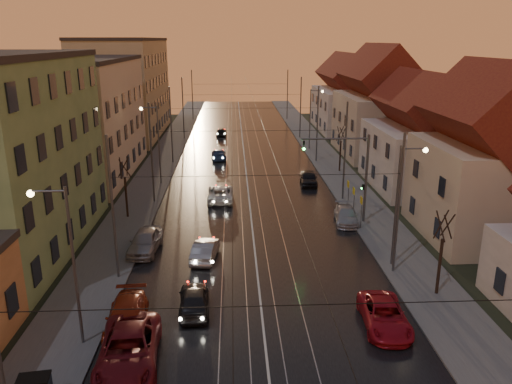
{
  "coord_description": "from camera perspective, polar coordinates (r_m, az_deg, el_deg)",
  "views": [
    {
      "loc": [
        -1.43,
        -19.28,
        14.16
      ],
      "look_at": [
        0.38,
        18.94,
        2.43
      ],
      "focal_mm": 35.0,
      "sensor_mm": 36.0,
      "label": 1
    }
  ],
  "objects": [
    {
      "name": "ground",
      "position": [
        23.97,
        1.31,
        -19.18
      ],
      "size": [
        160.0,
        160.0,
        0.0
      ],
      "primitive_type": "plane",
      "color": "black",
      "rests_on": "ground"
    },
    {
      "name": "road",
      "position": [
        60.96,
        -1.29,
        3.62
      ],
      "size": [
        16.0,
        120.0,
        0.04
      ],
      "primitive_type": "cube",
      "color": "black",
      "rests_on": "ground"
    },
    {
      "name": "sidewalk_left",
      "position": [
        61.53,
        -10.66,
        3.51
      ],
      "size": [
        4.0,
        120.0,
        0.15
      ],
      "primitive_type": "cube",
      "color": "#4C4C4C",
      "rests_on": "ground"
    },
    {
      "name": "sidewalk_right",
      "position": [
        62.0,
        8.01,
        3.74
      ],
      "size": [
        4.0,
        120.0,
        0.15
      ],
      "primitive_type": "cube",
      "color": "#4C4C4C",
      "rests_on": "ground"
    },
    {
      "name": "tram_rail_0",
      "position": [
        60.94,
        -3.37,
        3.63
      ],
      "size": [
        0.06,
        120.0,
        0.03
      ],
      "primitive_type": "cube",
      "color": "gray",
      "rests_on": "road"
    },
    {
      "name": "tram_rail_1",
      "position": [
        60.94,
        -2.02,
        3.65
      ],
      "size": [
        0.06,
        120.0,
        0.03
      ],
      "primitive_type": "cube",
      "color": "gray",
      "rests_on": "road"
    },
    {
      "name": "tram_rail_2",
      "position": [
        60.98,
        -0.57,
        3.67
      ],
      "size": [
        0.06,
        120.0,
        0.03
      ],
      "primitive_type": "cube",
      "color": "gray",
      "rests_on": "road"
    },
    {
      "name": "tram_rail_3",
      "position": [
        61.05,
        0.78,
        3.68
      ],
      "size": [
        0.06,
        120.0,
        0.03
      ],
      "primitive_type": "cube",
      "color": "gray",
      "rests_on": "road"
    },
    {
      "name": "apartment_left_2",
      "position": [
        56.25,
        -19.46,
        7.74
      ],
      "size": [
        10.0,
        20.0,
        12.0
      ],
      "primitive_type": "cube",
      "color": "beige",
      "rests_on": "ground"
    },
    {
      "name": "apartment_left_3",
      "position": [
        79.26,
        -14.69,
        11.32
      ],
      "size": [
        10.0,
        24.0,
        14.0
      ],
      "primitive_type": "cube",
      "color": "tan",
      "rests_on": "ground"
    },
    {
      "name": "house_right_1",
      "position": [
        39.89,
        24.93,
        2.82
      ],
      "size": [
        8.67,
        10.2,
        10.8
      ],
      "color": "#BFAC93",
      "rests_on": "ground"
    },
    {
      "name": "house_right_2",
      "position": [
        51.63,
        18.35,
        5.55
      ],
      "size": [
        9.18,
        12.24,
        9.2
      ],
      "color": "#BAB6AC",
      "rests_on": "ground"
    },
    {
      "name": "house_right_3",
      "position": [
        65.49,
        13.84,
        9.22
      ],
      "size": [
        9.18,
        14.28,
        11.5
      ],
      "color": "#BFAC93",
      "rests_on": "ground"
    },
    {
      "name": "house_right_4",
      "position": [
        82.87,
        10.33,
        10.46
      ],
      "size": [
        9.18,
        16.32,
        10.0
      ],
      "color": "#BAB6AC",
      "rests_on": "ground"
    },
    {
      "name": "catenary_pole_l_0",
      "position": [
        17.92,
        -27.15,
        -17.7
      ],
      "size": [
        0.16,
        0.16,
        9.0
      ],
      "primitive_type": "cylinder",
      "color": "#595B60",
      "rests_on": "ground"
    },
    {
      "name": "catenary_pole_l_1",
      "position": [
        30.74,
        -16.06,
        -1.97
      ],
      "size": [
        0.16,
        0.16,
        9.0
      ],
      "primitive_type": "cylinder",
      "color": "#595B60",
      "rests_on": "ground"
    },
    {
      "name": "catenary_pole_r_1",
      "position": [
        31.53,
        15.99,
        -1.49
      ],
      "size": [
        0.16,
        0.16,
        9.0
      ],
      "primitive_type": "cylinder",
      "color": "#595B60",
      "rests_on": "ground"
    },
    {
      "name": "catenary_pole_l_2",
      "position": [
        44.92,
        -11.86,
        4.26
      ],
      "size": [
        0.16,
        0.16,
        9.0
      ],
      "primitive_type": "cylinder",
      "color": "#595B60",
      "rests_on": "ground"
    },
    {
      "name": "catenary_pole_r_2",
      "position": [
        45.47,
        10.13,
        4.51
      ],
      "size": [
        0.16,
        0.16,
        9.0
      ],
      "primitive_type": "cylinder",
      "color": "#595B60",
      "rests_on": "ground"
    },
    {
      "name": "catenary_pole_l_3",
      "position": [
        59.51,
        -9.67,
        7.46
      ],
      "size": [
        0.16,
        0.16,
        9.0
      ],
      "primitive_type": "cylinder",
      "color": "#595B60",
      "rests_on": "ground"
    },
    {
      "name": "catenary_pole_r_3",
      "position": [
        59.92,
        7.03,
        7.64
      ],
      "size": [
        0.16,
        0.16,
        9.0
      ],
      "primitive_type": "cylinder",
      "color": "#595B60",
      "rests_on": "ground"
    },
    {
      "name": "catenary_pole_l_4",
      "position": [
        74.26,
        -8.34,
        9.39
      ],
      "size": [
        0.16,
        0.16,
        9.0
      ],
      "primitive_type": "cylinder",
      "color": "#595B60",
      "rests_on": "ground"
    },
    {
      "name": "catenary_pole_r_4",
      "position": [
        74.59,
        5.11,
        9.53
      ],
      "size": [
        0.16,
        0.16,
        9.0
      ],
      "primitive_type": "cylinder",
      "color": "#595B60",
      "rests_on": "ground"
    },
    {
      "name": "catenary_pole_l_5",
      "position": [
        92.07,
        -7.29,
        10.88
      ],
      "size": [
        0.16,
        0.16,
        9.0
      ],
      "primitive_type": "cylinder",
      "color": "#595B60",
      "rests_on": "ground"
    },
    {
      "name": "catenary_pole_r_5",
      "position": [
        92.34,
        3.61,
        11.0
      ],
      "size": [
        0.16,
        0.16,
        9.0
      ],
      "primitive_type": "cylinder",
      "color": "#595B60",
      "rests_on": "ground"
    },
    {
      "name": "street_lamp_0",
      "position": [
        24.45,
        -20.91,
        -6.45
      ],
      "size": [
        1.75,
        0.32,
        8.0
      ],
      "color": "#595B60",
      "rests_on": "ground"
    },
    {
      "name": "street_lamp_1",
      "position": [
        32.47,
        16.35,
        -0.27
      ],
      "size": [
        1.75,
        0.32,
        8.0
      ],
      "color": "#595B60",
      "rests_on": "ground"
    },
    {
      "name": "street_lamp_2",
      "position": [
        50.73,
        -11.43,
        6.17
      ],
      "size": [
        1.75,
        0.32,
        8.0
      ],
      "color": "#595B60",
      "rests_on": "ground"
    },
    {
      "name": "street_lamp_3",
      "position": [
        66.77,
        6.47,
        8.95
      ],
      "size": [
        1.75,
        0.32,
        8.0
      ],
      "color": "#595B60",
      "rests_on": "ground"
    },
    {
      "name": "traffic_light_mast",
      "position": [
        39.62,
        11.15,
        2.75
      ],
      "size": [
        5.3,
        0.32,
        7.2
      ],
      "color": "#595B60",
      "rests_on": "ground"
    },
    {
      "name": "bare_tree_0",
      "position": [
        41.91,
        -14.67,
        0.3
      ],
      "size": [
        1.09,
        1.09,
        5.11
      ],
      "color": "black",
      "rests_on": "ground"
    },
    {
      "name": "bare_tree_1",
      "position": [
        30.18,
        20.36,
        -6.85
      ],
      "size": [
        1.09,
        1.09,
        5.11
      ],
      "color": "black",
      "rests_on": "ground"
    },
    {
      "name": "bare_tree_2",
      "position": [
        55.82,
        9.63,
        4.73
      ],
      "size": [
        1.09,
        1.09,
        5.11
      ],
      "color": "black",
      "rests_on": "ground"
    },
    {
      "name": "driving_car_0",
      "position": [
        27.82,
        -7.09,
        -12.09
      ],
      "size": [
        1.84,
        4.09,
        1.37
      ],
      "primitive_type": "imported",
      "rotation": [
        0.0,
        0.0,
        3.2
      ],
      "color": "black",
      "rests_on": "ground"
    },
    {
      "name": "driving_car_1",
      "position": [
        33.81,
        -5.82,
        -6.59
      ],
      "size": [
        1.93,
        4.16,
        1.32
      ],
      "primitive_type": "imported",
      "rotation": [
        0.0,
        0.0,
        3.01
      ],
      "color": "gray",
      "rests_on": "ground"
    },
    {
      "name": "driving_car_2",
      "position": [
        45.7,
        -4.08,
        -0.15
      ],
      "size": [
        2.28,
        4.93,
        1.37
      ],
      "primitive_type": "imported",
      "rotation": [
        0.0,
        0.0,
        3.14
      ],
      "color": "#B9B9B9",
      "rests_on": "ground"
    },
    {
      "name": "driving_car_3",
      "position": [
        61.65,
        -4.29,
        4.31
      ],
      "size": [
        1.97,
        4.41,
        1.26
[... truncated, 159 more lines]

